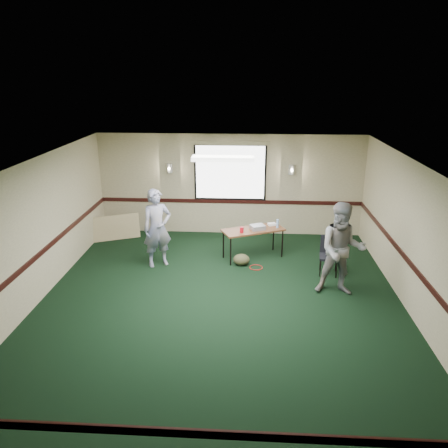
# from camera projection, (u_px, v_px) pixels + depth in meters

# --- Properties ---
(ground) EXTENTS (8.00, 8.00, 0.00)m
(ground) POSITION_uv_depth(u_px,v_px,m) (220.00, 306.00, 8.30)
(ground) COLOR black
(ground) RESTS_ON ground
(room_shell) EXTENTS (8.00, 8.02, 8.00)m
(room_shell) POSITION_uv_depth(u_px,v_px,m) (226.00, 196.00, 9.77)
(room_shell) COLOR tan
(room_shell) RESTS_ON ground
(folding_table) EXTENTS (1.55, 1.12, 0.72)m
(folding_table) POSITION_uv_depth(u_px,v_px,m) (253.00, 231.00, 10.24)
(folding_table) COLOR #602C1B
(folding_table) RESTS_ON ground
(projector) EXTENTS (0.39, 0.37, 0.11)m
(projector) POSITION_uv_depth(u_px,v_px,m) (258.00, 227.00, 10.19)
(projector) COLOR #9899A1
(projector) RESTS_ON folding_table
(game_console) EXTENTS (0.22, 0.20, 0.05)m
(game_console) POSITION_uv_depth(u_px,v_px,m) (272.00, 224.00, 10.49)
(game_console) COLOR white
(game_console) RESTS_ON folding_table
(red_cup) EXTENTS (0.09, 0.09, 0.13)m
(red_cup) POSITION_uv_depth(u_px,v_px,m) (242.00, 230.00, 9.99)
(red_cup) COLOR red
(red_cup) RESTS_ON folding_table
(water_bottle) EXTENTS (0.06, 0.06, 0.21)m
(water_bottle) POSITION_uv_depth(u_px,v_px,m) (277.00, 224.00, 10.28)
(water_bottle) COLOR #8DB4E7
(water_bottle) RESTS_ON folding_table
(duffel_bag) EXTENTS (0.45, 0.39, 0.27)m
(duffel_bag) POSITION_uv_depth(u_px,v_px,m) (241.00, 260.00, 10.01)
(duffel_bag) COLOR #403F24
(duffel_bag) RESTS_ON ground
(cable_coil) EXTENTS (0.36, 0.36, 0.02)m
(cable_coil) POSITION_uv_depth(u_px,v_px,m) (256.00, 267.00, 9.91)
(cable_coil) COLOR red
(cable_coil) RESTS_ON ground
(folded_table) EXTENTS (1.24, 0.68, 0.65)m
(folded_table) POSITION_uv_depth(u_px,v_px,m) (115.00, 228.00, 11.48)
(folded_table) COLOR tan
(folded_table) RESTS_ON ground
(conference_chair) EXTENTS (0.46, 0.48, 0.83)m
(conference_chair) POSITION_uv_depth(u_px,v_px,m) (329.00, 252.00, 9.53)
(conference_chair) COLOR black
(conference_chair) RESTS_ON ground
(person_left) EXTENTS (0.78, 0.69, 1.79)m
(person_left) POSITION_uv_depth(u_px,v_px,m) (157.00, 228.00, 9.78)
(person_left) COLOR #455798
(person_left) RESTS_ON ground
(person_right) EXTENTS (0.97, 0.78, 1.88)m
(person_right) POSITION_uv_depth(u_px,v_px,m) (342.00, 250.00, 8.48)
(person_right) COLOR slate
(person_right) RESTS_ON ground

